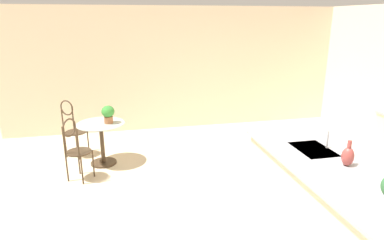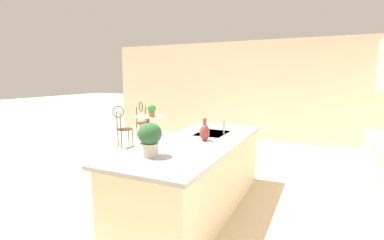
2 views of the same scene
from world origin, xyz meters
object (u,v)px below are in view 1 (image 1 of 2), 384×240
(potted_plant_on_table, at_px, (108,113))
(vase_on_counter, at_px, (348,156))
(bistro_table, at_px, (102,140))
(chair_by_island, at_px, (73,126))
(chair_near_window, at_px, (76,146))

(potted_plant_on_table, distance_m, vase_on_counter, 3.71)
(bistro_table, height_order, chair_by_island, chair_by_island)
(bistro_table, relative_size, potted_plant_on_table, 2.62)
(bistro_table, distance_m, chair_by_island, 0.73)
(bistro_table, xyz_separation_m, chair_by_island, (-0.50, -0.52, 0.13))
(bistro_table, relative_size, vase_on_counter, 2.78)
(potted_plant_on_table, height_order, vase_on_counter, vase_on_counter)
(potted_plant_on_table, bearing_deg, vase_on_counter, 43.55)
(chair_by_island, bearing_deg, vase_on_counter, 45.04)
(chair_near_window, bearing_deg, chair_by_island, -171.09)
(vase_on_counter, bearing_deg, bistro_table, -135.21)
(chair_near_window, xyz_separation_m, potted_plant_on_table, (-0.55, 0.49, 0.34))
(bistro_table, bearing_deg, vase_on_counter, 44.79)
(bistro_table, relative_size, chair_near_window, 0.77)
(vase_on_counter, bearing_deg, chair_by_island, -134.96)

